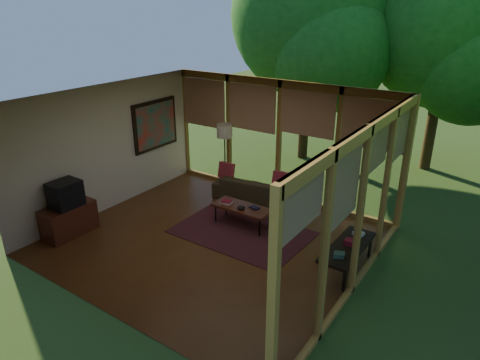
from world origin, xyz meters
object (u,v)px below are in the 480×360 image
Objects in this scene: floor_lamp at (225,135)px; television at (65,194)px; coffee_table at (242,208)px; side_console at (344,247)px; sofa at (254,189)px; media_cabinet at (69,220)px.

television is at bearing -110.66° from floor_lamp.
coffee_table is (1.31, -1.22, -1.01)m from floor_lamp.
side_console is at bearing 21.05° from television.
media_cabinet is (-2.15, -3.34, 0.03)m from sofa.
media_cabinet is 0.55m from television.
sofa is 4.00m from television.
television reaches higher than media_cabinet.
coffee_table is at bearing 172.63° from side_console.
side_console is (2.27, -0.29, 0.02)m from coffee_table.
floor_lamp is (-0.86, 0.05, 1.14)m from sofa.
television is 3.40m from coffee_table.
media_cabinet is 5.22m from side_console.
sofa reaches higher than side_console.
sofa is 3.35× the size of television.
television is 0.39× the size of side_console.
floor_lamp reaches higher than television.
floor_lamp is (1.30, 3.38, 1.11)m from media_cabinet.
sofa is at bearing 151.58° from side_console.
media_cabinet is at bearing -110.96° from floor_lamp.
sofa is at bearing 57.14° from media_cabinet.
television is (0.02, 0.00, 0.55)m from media_cabinet.
media_cabinet is 0.71× the size of side_console.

